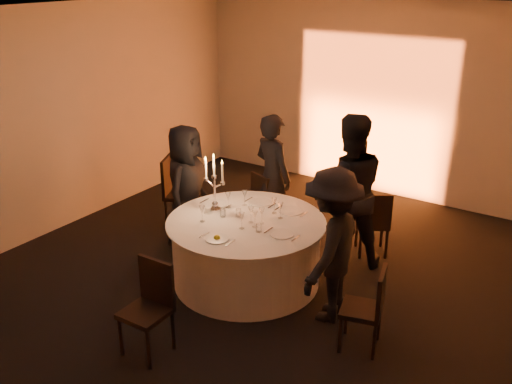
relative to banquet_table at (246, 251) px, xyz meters
The scene contains 34 objects.
floor 0.38m from the banquet_table, ahead, with size 7.00×7.00×0.00m, color black.
ceiling 2.62m from the banquet_table, ahead, with size 7.00×7.00×0.00m, color silver.
wall_back 3.67m from the banquet_table, 90.00° to the left, with size 7.00×7.00×0.00m, color beige.
wall_left 3.20m from the banquet_table, behind, with size 7.00×7.00×0.00m, color beige.
uplighter_fixture 3.22m from the banquet_table, 90.00° to the left, with size 0.25×0.12×0.10m, color black.
banquet_table is the anchor object (origin of this frame).
chair_left 1.79m from the banquet_table, 157.16° to the left, with size 0.59×0.59×1.01m.
chair_back_left 1.33m from the banquet_table, 112.89° to the left, with size 0.48×0.49×0.86m.
chair_back_right 1.70m from the banquet_table, 55.32° to the left, with size 0.52×0.52×0.86m.
chair_right 1.71m from the banquet_table, 13.31° to the right, with size 0.46×0.45×0.85m.
chair_front 1.54m from the banquet_table, 91.47° to the right, with size 0.41×0.41×0.92m.
guest_left 1.27m from the banquet_table, 163.76° to the left, with size 0.79×0.52×1.63m, color black.
guest_back_left 1.35m from the banquet_table, 108.44° to the left, with size 0.61×0.40×1.68m, color black.
guest_back_right 1.39m from the banquet_table, 53.80° to the left, with size 0.92×0.72×1.89m, color black.
guest_right 1.20m from the banquet_table, ahead, with size 1.06×0.61×1.64m, color black.
plate_left 0.72m from the banquet_table, 162.43° to the left, with size 0.36×0.29×0.01m.
plate_back_left 0.66m from the banquet_table, 106.03° to the left, with size 0.35×0.28×0.01m.
plate_back_right 0.70m from the banquet_table, 59.75° to the left, with size 0.36×0.29×0.01m.
plate_right 0.65m from the banquet_table, ahead, with size 0.36×0.26×0.01m.
plate_front 0.68m from the banquet_table, 89.10° to the right, with size 0.36×0.25×0.08m.
coffee_cup 0.65m from the banquet_table, behind, with size 0.11×0.11×0.07m.
candelabra 0.79m from the banquet_table, behind, with size 0.29×0.14×0.70m.
wine_glass_a 0.68m from the banquet_table, 126.60° to the left, with size 0.07×0.07×0.19m.
wine_glass_b 0.56m from the banquet_table, 68.46° to the right, with size 0.07×0.07×0.19m.
wine_glass_c 0.72m from the banquet_table, 144.10° to the right, with size 0.07×0.07×0.19m.
wine_glass_d 0.67m from the banquet_table, 154.08° to the left, with size 0.07×0.07×0.19m.
wine_glass_e 0.65m from the banquet_table, 43.57° to the left, with size 0.07×0.07×0.19m.
wine_glass_f 0.65m from the banquet_table, 66.26° to the left, with size 0.07×0.07×0.19m.
wine_glass_g 0.53m from the banquet_table, ahead, with size 0.07×0.07×0.19m.
wine_glass_h 0.56m from the banquet_table, 26.26° to the right, with size 0.07×0.07×0.19m.
wine_glass_i 0.56m from the banquet_table, ahead, with size 0.07×0.07×0.19m.
tumbler_a 0.52m from the banquet_table, 169.97° to the right, with size 0.07×0.07×0.09m, color white.
tumbler_b 0.46m from the banquet_table, 161.18° to the left, with size 0.07×0.07×0.09m, color white.
tumbler_c 0.53m from the banquet_table, 30.14° to the right, with size 0.07×0.07×0.09m, color white.
Camera 1 is at (3.29, -4.78, 3.46)m, focal length 40.00 mm.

